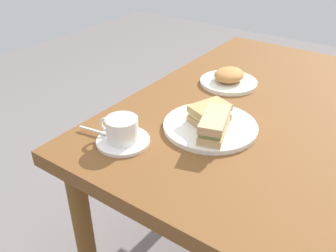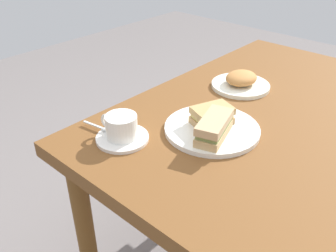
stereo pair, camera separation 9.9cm
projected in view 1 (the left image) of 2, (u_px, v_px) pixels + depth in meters
ground_plane at (243, 252)px, 1.53m from camera, size 6.00×6.00×0.00m
dining_table at (263, 127)px, 1.21m from camera, size 1.20×0.81×0.71m
sandwich_plate at (210, 126)px, 1.04m from camera, size 0.27×0.27×0.01m
sandwich_front at (209, 113)px, 1.04m from camera, size 0.13×0.11×0.05m
sandwich_back at (215, 125)px, 0.97m from camera, size 0.16×0.10×0.06m
coffee_saucer at (123, 141)px, 0.97m from camera, size 0.15×0.15×0.01m
coffee_cup at (122, 129)px, 0.95m from camera, size 0.09×0.12×0.06m
spoon at (99, 132)px, 1.00m from camera, size 0.03×0.10×0.01m
side_plate at (228, 82)px, 1.30m from camera, size 0.20×0.20×0.01m
side_food_pile at (229, 75)px, 1.28m from camera, size 0.12×0.10×0.04m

